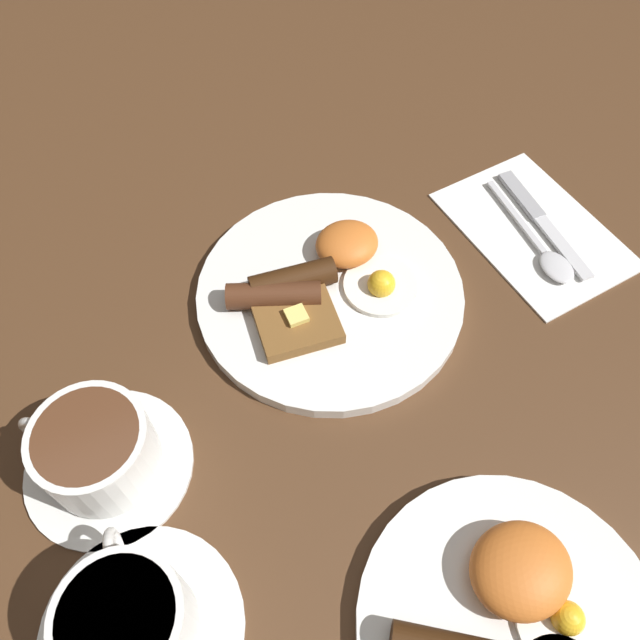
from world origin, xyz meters
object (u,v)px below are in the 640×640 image
(breakfast_plate_far, at_px, (513,622))
(knife, at_px, (539,217))
(teacup_near, at_px, (98,453))
(spoon, at_px, (547,255))
(teacup_far, at_px, (131,624))
(breakfast_plate_near, at_px, (328,290))

(breakfast_plate_far, xyz_separation_m, knife, (-0.29, -0.33, -0.01))
(teacup_near, bearing_deg, spoon, -178.76)
(knife, height_order, spoon, spoon)
(breakfast_plate_far, distance_m, teacup_near, 0.36)
(teacup_far, height_order, knife, teacup_far)
(breakfast_plate_near, xyz_separation_m, breakfast_plate_far, (0.02, 0.35, 0.00))
(breakfast_plate_near, bearing_deg, teacup_far, 38.22)
(teacup_near, bearing_deg, teacup_far, 83.76)
(breakfast_plate_far, xyz_separation_m, teacup_near, (0.24, -0.27, 0.02))
(breakfast_plate_near, height_order, spoon, breakfast_plate_near)
(teacup_far, xyz_separation_m, knife, (-0.54, -0.20, -0.03))
(breakfast_plate_near, height_order, teacup_near, teacup_near)
(teacup_near, xyz_separation_m, teacup_far, (0.02, 0.14, 0.00))
(breakfast_plate_far, height_order, teacup_near, teacup_near)
(breakfast_plate_near, bearing_deg, teacup_near, 16.37)
(breakfast_plate_far, distance_m, spoon, 0.38)
(breakfast_plate_near, bearing_deg, knife, 176.74)
(breakfast_plate_near, distance_m, breakfast_plate_far, 0.35)
(teacup_far, bearing_deg, spoon, -163.54)
(teacup_far, height_order, spoon, teacup_far)
(teacup_near, relative_size, knife, 0.87)
(breakfast_plate_far, bearing_deg, spoon, -132.64)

